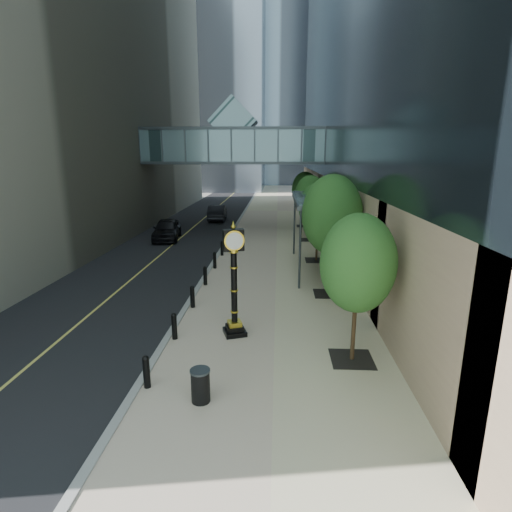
# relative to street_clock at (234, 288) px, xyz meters

# --- Properties ---
(ground) EXTENTS (320.00, 320.00, 0.00)m
(ground) POSITION_rel_street_clock_xyz_m (0.52, -4.72, -1.90)
(ground) COLOR gray
(ground) RESTS_ON ground
(road) EXTENTS (8.00, 180.00, 0.02)m
(road) POSITION_rel_street_clock_xyz_m (-6.48, 35.28, -1.89)
(road) COLOR black
(road) RESTS_ON ground
(sidewalk) EXTENTS (8.00, 180.00, 0.06)m
(sidewalk) POSITION_rel_street_clock_xyz_m (1.52, 35.28, -1.87)
(sidewalk) COLOR #BEA992
(sidewalk) RESTS_ON ground
(curb) EXTENTS (0.25, 180.00, 0.07)m
(curb) POSITION_rel_street_clock_xyz_m (-2.48, 35.28, -1.86)
(curb) COLOR gray
(curb) RESTS_ON ground
(distant_tower_c) EXTENTS (22.00, 22.00, 65.00)m
(distant_tower_c) POSITION_rel_street_clock_xyz_m (-5.48, 115.28, 30.60)
(distant_tower_c) COLOR #9EADC7
(distant_tower_c) RESTS_ON ground
(skywalk) EXTENTS (17.00, 4.20, 5.80)m
(skywalk) POSITION_rel_street_clock_xyz_m (-2.48, 23.28, 5.81)
(skywalk) COLOR slate
(skywalk) RESTS_ON ground
(entrance_canopy) EXTENTS (3.00, 8.00, 4.38)m
(entrance_canopy) POSITION_rel_street_clock_xyz_m (4.00, 9.28, 2.29)
(entrance_canopy) COLOR #383F44
(entrance_canopy) RESTS_ON ground
(bollard_row) EXTENTS (0.20, 16.20, 0.90)m
(bollard_row) POSITION_rel_street_clock_xyz_m (-2.18, 4.28, -1.39)
(bollard_row) COLOR black
(bollard_row) RESTS_ON sidewalk
(street_trees) EXTENTS (2.83, 28.46, 5.81)m
(street_trees) POSITION_rel_street_clock_xyz_m (4.12, 11.08, 1.71)
(street_trees) COLOR black
(street_trees) RESTS_ON sidewalk
(street_clock) EXTENTS (1.01, 1.01, 4.24)m
(street_clock) POSITION_rel_street_clock_xyz_m (0.00, 0.00, 0.00)
(street_clock) COLOR black
(street_clock) RESTS_ON sidewalk
(trash_bin) EXTENTS (0.66, 0.66, 0.90)m
(trash_bin) POSITION_rel_street_clock_xyz_m (-0.48, -4.32, -1.39)
(trash_bin) COLOR black
(trash_bin) RESTS_ON sidewalk
(pedestrian) EXTENTS (0.62, 0.43, 1.64)m
(pedestrian) POSITION_rel_street_clock_xyz_m (5.02, 3.90, -1.02)
(pedestrian) COLOR #B1AAA2
(pedestrian) RESTS_ON sidewalk
(car_near) EXTENTS (2.65, 5.17, 1.69)m
(car_near) POSITION_rel_street_clock_xyz_m (-7.43, 17.58, -1.04)
(car_near) COLOR black
(car_near) RESTS_ON road
(car_far) EXTENTS (1.98, 5.00, 1.62)m
(car_far) POSITION_rel_street_clock_xyz_m (-4.80, 27.76, -1.07)
(car_far) COLOR black
(car_far) RESTS_ON road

